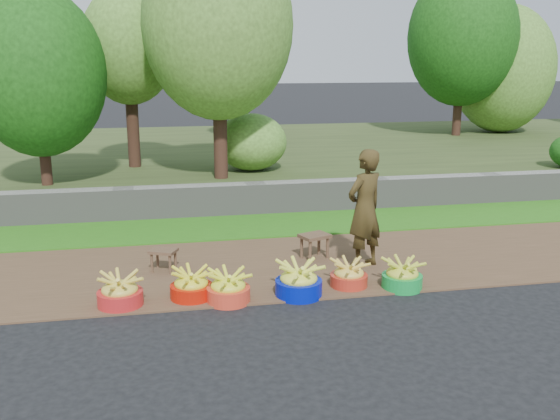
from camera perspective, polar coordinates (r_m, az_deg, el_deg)
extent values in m
plane|color=black|center=(7.08, 3.06, -8.33)|extent=(120.00, 120.00, 0.00)
cube|color=brown|center=(8.22, 0.90, -5.06)|extent=(80.00, 2.50, 0.02)
cube|color=#2C7217|center=(10.10, -1.49, -1.41)|extent=(80.00, 1.50, 0.04)
cube|color=gray|center=(10.85, -2.27, 1.04)|extent=(80.00, 0.35, 0.55)
cube|color=#384720|center=(15.63, -5.12, 4.83)|extent=(80.00, 10.00, 0.50)
cylinder|color=#341F16|center=(11.54, -20.73, 5.19)|extent=(0.19, 0.19, 1.24)
ellipsoid|color=#195212|center=(11.44, -21.29, 11.62)|extent=(2.26, 2.26, 2.83)
cylinder|color=#341F16|center=(11.44, -5.50, 7.67)|extent=(0.25, 0.25, 1.92)
ellipsoid|color=#5A8F32|center=(11.39, -5.71, 16.47)|extent=(2.64, 2.64, 3.30)
cylinder|color=#341F16|center=(17.20, -3.51, 9.07)|extent=(0.22, 0.22, 1.52)
ellipsoid|color=#195212|center=(17.15, -3.57, 13.19)|extent=(1.58, 1.58, 1.98)
cylinder|color=#341F16|center=(19.85, 19.40, 8.12)|extent=(0.16, 0.16, 0.95)
ellipsoid|color=#5A8F32|center=(19.78, 19.72, 12.03)|extent=(2.94, 2.94, 3.68)
cylinder|color=#341F16|center=(18.58, 15.95, 9.35)|extent=(0.24, 0.24, 1.80)
ellipsoid|color=#195212|center=(18.55, 16.33, 14.91)|extent=(3.02, 3.02, 3.77)
cylinder|color=#341F16|center=(12.96, -13.33, 7.90)|extent=(0.24, 0.24, 1.84)
ellipsoid|color=#5A8F32|center=(12.91, -13.70, 14.38)|extent=(1.83, 1.83, 2.28)
ellipsoid|color=#5A8F32|center=(12.26, -2.65, 6.23)|extent=(1.39, 1.39, 1.11)
cylinder|color=red|center=(7.12, -14.39, -7.87)|extent=(0.50, 0.50, 0.18)
ellipsoid|color=gold|center=(7.07, -14.46, -6.82)|extent=(0.44, 0.44, 0.28)
cylinder|color=#BA1607|center=(7.17, -8.09, -7.43)|extent=(0.48, 0.48, 0.17)
ellipsoid|color=yellow|center=(7.12, -8.13, -6.42)|extent=(0.42, 0.42, 0.27)
cylinder|color=red|center=(7.04, -4.74, -7.72)|extent=(0.49, 0.49, 0.18)
ellipsoid|color=yellow|center=(7.00, -4.76, -6.68)|extent=(0.43, 0.43, 0.28)
cylinder|color=#0312A6|center=(7.19, 1.71, -7.14)|extent=(0.54, 0.54, 0.19)
ellipsoid|color=#DBE441|center=(7.14, 1.72, -6.01)|extent=(0.47, 0.47, 0.31)
cylinder|color=#B42C1C|center=(7.50, 6.30, -6.45)|extent=(0.45, 0.45, 0.16)
ellipsoid|color=gold|center=(7.46, 6.33, -5.55)|extent=(0.39, 0.39, 0.25)
cylinder|color=#119539|center=(7.55, 11.08, -6.45)|extent=(0.48, 0.48, 0.17)
ellipsoid|color=gold|center=(7.51, 11.13, -5.49)|extent=(0.42, 0.42, 0.27)
cube|color=brown|center=(8.02, -10.63, -3.70)|extent=(0.40, 0.36, 0.04)
cylinder|color=brown|center=(8.04, -11.64, -4.78)|extent=(0.03, 0.03, 0.25)
cylinder|color=brown|center=(7.94, -10.02, -4.94)|extent=(0.03, 0.03, 0.25)
cylinder|color=brown|center=(8.19, -11.14, -4.41)|extent=(0.03, 0.03, 0.25)
cylinder|color=brown|center=(8.09, -9.54, -4.56)|extent=(0.03, 0.03, 0.25)
cube|color=brown|center=(8.39, 3.19, -2.38)|extent=(0.46, 0.41, 0.04)
cylinder|color=brown|center=(8.28, 2.76, -3.80)|extent=(0.04, 0.04, 0.29)
cylinder|color=brown|center=(8.45, 4.37, -3.48)|extent=(0.04, 0.04, 0.29)
cylinder|color=brown|center=(8.44, 1.98, -3.46)|extent=(0.04, 0.04, 0.29)
cylinder|color=brown|center=(8.60, 3.58, -3.15)|extent=(0.04, 0.04, 0.29)
imported|color=black|center=(8.02, 7.75, 0.12)|extent=(0.67, 0.59, 1.54)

